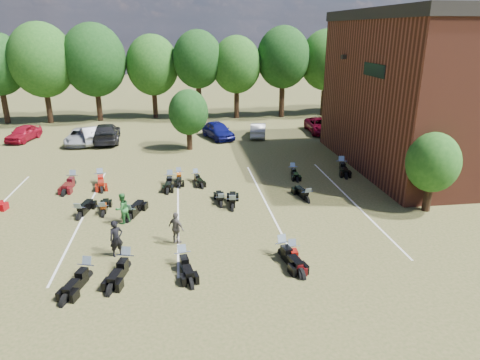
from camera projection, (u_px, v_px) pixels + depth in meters
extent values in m
plane|color=brown|center=(239.00, 230.00, 21.21)|extent=(160.00, 160.00, 0.00)
imported|color=maroon|center=(23.00, 133.00, 37.97)|extent=(2.50, 4.30, 1.37)
imported|color=#B5B5BA|center=(91.00, 135.00, 37.21)|extent=(2.91, 4.78, 1.49)
imported|color=#9899A0|center=(81.00, 136.00, 37.01)|extent=(2.18, 4.65, 1.29)
imported|color=black|center=(106.00, 133.00, 37.60)|extent=(2.72, 5.70, 1.60)
imported|color=#0C0F5A|center=(218.00, 130.00, 38.77)|extent=(3.11, 4.75, 1.50)
imported|color=#A1A19C|center=(258.00, 130.00, 39.48)|extent=(2.12, 4.07, 1.28)
imported|color=#5E0519|center=(321.00, 126.00, 40.92)|extent=(2.55, 5.09, 1.38)
imported|color=#3B3A40|center=(326.00, 125.00, 41.40)|extent=(1.85, 4.50, 1.30)
imported|color=black|center=(116.00, 239.00, 18.55)|extent=(0.72, 0.63, 1.65)
imported|color=#286C30|center=(122.00, 208.00, 21.71)|extent=(1.00, 0.98, 1.62)
imported|color=#57504A|center=(176.00, 228.00, 19.64)|extent=(0.91, 0.90, 1.55)
cube|color=black|center=(344.00, 57.00, 31.13)|extent=(0.30, 0.40, 0.30)
cube|color=black|center=(374.00, 70.00, 26.65)|extent=(0.06, 3.00, 0.80)
cylinder|color=black|center=(4.00, 103.00, 44.90)|extent=(0.58, 0.58, 4.08)
cylinder|color=black|center=(54.00, 102.00, 45.54)|extent=(0.58, 0.58, 4.08)
ellipsoid|color=#1E4C19|center=(48.00, 61.00, 44.11)|extent=(6.00, 6.00, 6.90)
cylinder|color=black|center=(102.00, 101.00, 46.19)|extent=(0.57, 0.58, 4.08)
ellipsoid|color=#1E4C19|center=(98.00, 60.00, 44.76)|extent=(6.00, 6.00, 6.90)
cylinder|color=black|center=(149.00, 100.00, 46.84)|extent=(0.57, 0.58, 4.08)
ellipsoid|color=#1E4C19|center=(146.00, 60.00, 45.41)|extent=(6.00, 6.00, 6.90)
cylinder|color=black|center=(195.00, 99.00, 47.49)|extent=(0.58, 0.58, 4.08)
ellipsoid|color=#1E4C19|center=(193.00, 59.00, 46.06)|extent=(6.00, 6.00, 6.90)
cylinder|color=black|center=(239.00, 98.00, 48.14)|extent=(0.57, 0.58, 4.08)
ellipsoid|color=#1E4C19|center=(239.00, 59.00, 46.71)|extent=(6.00, 6.00, 6.90)
cylinder|color=black|center=(283.00, 98.00, 48.78)|extent=(0.57, 0.58, 4.08)
ellipsoid|color=#1E4C19|center=(284.00, 59.00, 47.35)|extent=(6.00, 6.00, 6.90)
cylinder|color=black|center=(325.00, 97.00, 49.43)|extent=(0.57, 0.58, 4.08)
ellipsoid|color=#1E4C19|center=(327.00, 58.00, 48.00)|extent=(6.00, 6.00, 6.90)
cylinder|color=black|center=(366.00, 96.00, 50.08)|extent=(0.58, 0.58, 4.08)
ellipsoid|color=#1E4C19|center=(370.00, 58.00, 48.65)|extent=(6.00, 6.00, 6.90)
cylinder|color=black|center=(406.00, 95.00, 50.73)|extent=(0.58, 0.58, 4.08)
ellipsoid|color=#1E4C19|center=(411.00, 57.00, 49.30)|extent=(6.00, 6.00, 6.90)
cylinder|color=black|center=(428.00, 196.00, 23.22)|extent=(0.24, 0.24, 1.71)
sphere|color=#1E4C19|center=(433.00, 162.00, 22.59)|extent=(2.80, 2.80, 2.80)
cylinder|color=black|center=(189.00, 138.00, 35.11)|extent=(0.24, 0.24, 1.90)
sphere|color=#1E4C19|center=(188.00, 112.00, 34.40)|extent=(3.20, 3.20, 3.20)
cube|color=silver|center=(84.00, 214.00, 22.98)|extent=(0.10, 14.00, 0.01)
cube|color=silver|center=(178.00, 209.00, 23.62)|extent=(0.10, 14.00, 0.01)
cube|color=silver|center=(267.00, 204.00, 24.27)|extent=(0.10, 14.00, 0.01)
cube|color=silver|center=(351.00, 200.00, 24.92)|extent=(0.10, 14.00, 0.01)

